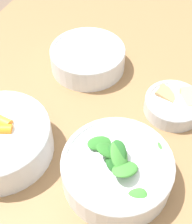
{
  "coord_description": "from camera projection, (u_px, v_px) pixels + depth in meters",
  "views": [
    {
      "loc": [
        -0.33,
        -0.12,
        1.27
      ],
      "look_at": [
        0.05,
        0.03,
        0.81
      ],
      "focal_mm": 50.0,
      "sensor_mm": 36.0,
      "label": 1
    }
  ],
  "objects": [
    {
      "name": "dining_table",
      "position": [
        101.0,
        172.0,
        0.69
      ],
      "size": [
        1.35,
        0.9,
        0.78
      ],
      "color": "olive",
      "rests_on": "ground_plane"
    },
    {
      "name": "bowl_greens",
      "position": [
        117.0,
        169.0,
        0.53
      ],
      "size": [
        0.19,
        0.19,
        0.09
      ],
      "color": "silver",
      "rests_on": "dining_table"
    },
    {
      "name": "bowl_beans_hotdog",
      "position": [
        88.0,
        58.0,
        0.73
      ],
      "size": [
        0.17,
        0.17,
        0.06
      ],
      "color": "silver",
      "rests_on": "dining_table"
    },
    {
      "name": "bowl_cookies",
      "position": [
        173.0,
        104.0,
        0.65
      ],
      "size": [
        0.12,
        0.12,
        0.04
      ],
      "color": "silver",
      "rests_on": "dining_table"
    }
  ]
}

